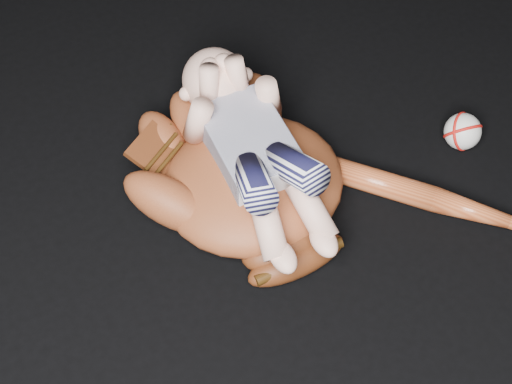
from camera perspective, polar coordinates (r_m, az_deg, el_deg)
baseball_glove at (r=1.23m, az=-0.25°, el=1.06°), size 0.38×0.43×0.13m
newborn_baby at (r=1.18m, az=0.16°, el=3.00°), size 0.23×0.42×0.16m
baseball_bat at (r=1.29m, az=13.91°, el=-0.85°), size 0.31×0.38×0.04m
baseball at (r=1.38m, az=14.80°, el=4.28°), size 0.07×0.07×0.06m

